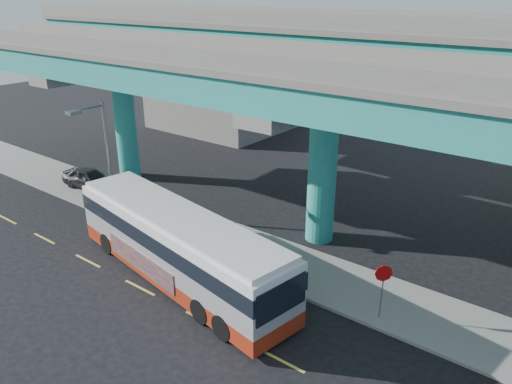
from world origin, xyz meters
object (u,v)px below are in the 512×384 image
Objects in this scene: stop_sign at (383,280)px; parked_car at (90,178)px; transit_bus at (179,244)px; street_lamp at (99,145)px.

parked_car is at bearing 156.38° from stop_sign.
transit_bus is 9.00m from street_lamp.
transit_bus reaches higher than parked_car.
parked_car is (-13.05, 4.26, -1.03)m from transit_bus.
stop_sign is (21.87, -1.47, 1.09)m from parked_car.
street_lamp is at bearing 175.46° from transit_bus.
transit_bus is 5.47× the size of stop_sign.
transit_bus is 9.25m from stop_sign.
parked_car is at bearing 171.45° from transit_bus.
stop_sign is at bearing 27.11° from transit_bus.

